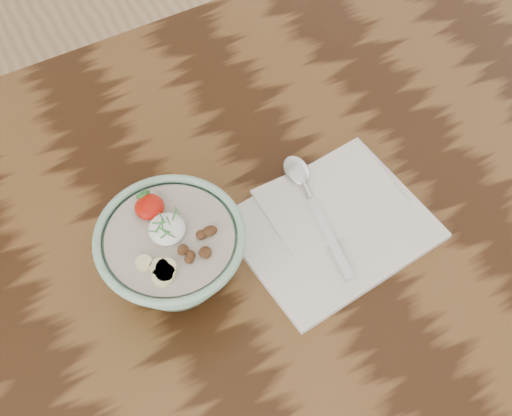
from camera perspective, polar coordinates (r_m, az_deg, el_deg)
The scene contains 4 objects.
table at distance 104.40cm, azimuth 4.30°, elevation -3.40°, with size 160.00×90.00×75.00cm.
breakfast_bowl at distance 86.83cm, azimuth -6.71°, elevation -3.61°, with size 17.97×17.97×11.81cm.
napkin at distance 95.48cm, azimuth 6.06°, elevation -1.08°, with size 26.47×22.31×1.50cm.
spoon at distance 96.73cm, azimuth 3.89°, elevation 1.75°, with size 4.97×20.41×1.06cm.
Camera 1 is at (-31.16, -41.93, 156.09)cm, focal length 50.00 mm.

